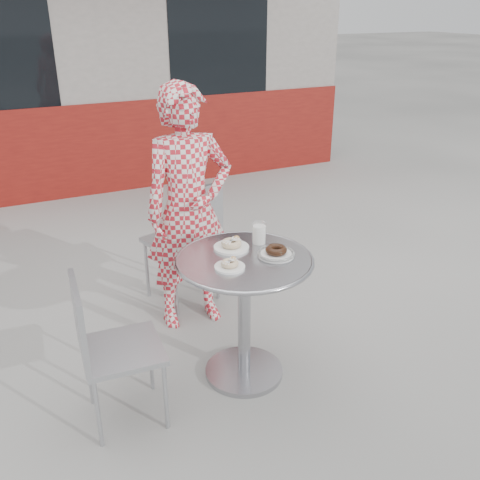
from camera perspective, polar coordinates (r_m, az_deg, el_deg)
name	(u,v)px	position (r m, az deg, el deg)	size (l,w,h in m)	color
ground	(249,371)	(3.23, 1.02, -13.84)	(60.00, 60.00, 0.00)	#A2A09A
storefront	(65,43)	(7.93, -18.21, 19.34)	(6.02, 4.55, 3.00)	gray
bistro_table	(244,288)	(2.90, 0.47, -5.19)	(0.74, 0.74, 0.75)	#B5B5BA
chair_far	(183,264)	(3.83, -6.10, -2.58)	(0.52, 0.53, 0.89)	#ABADB3
chair_left	(123,377)	(2.85, -12.38, -14.09)	(0.41, 0.41, 0.81)	#ABADB3
seated_person	(189,210)	(3.38, -5.47, 3.21)	(0.57, 0.38, 1.57)	red
plate_far	(232,245)	(2.92, -0.90, -0.52)	(0.19, 0.19, 0.05)	white
plate_near	(230,265)	(2.71, -1.09, -2.65)	(0.16, 0.16, 0.04)	white
plate_checker	(276,253)	(2.85, 3.87, -1.34)	(0.20, 0.20, 0.05)	white
milk_cup	(259,234)	(2.97, 2.05, 0.69)	(0.08, 0.08, 0.13)	white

